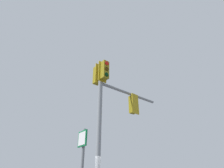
# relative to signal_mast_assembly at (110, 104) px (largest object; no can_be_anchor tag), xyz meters

# --- Properties ---
(signal_mast_assembly) EXTENTS (1.01, 3.88, 6.68)m
(signal_mast_assembly) POSITION_rel_signal_mast_assembly_xyz_m (0.00, 0.00, 0.00)
(signal_mast_assembly) COLOR gray
(signal_mast_assembly) RESTS_ON ground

